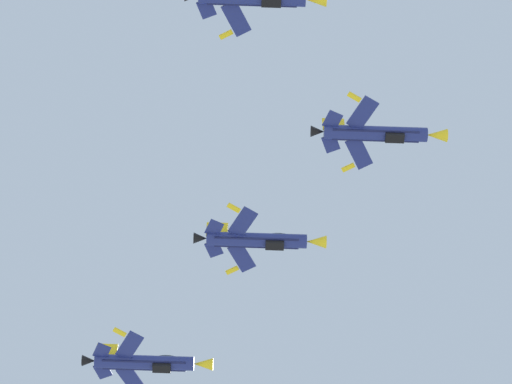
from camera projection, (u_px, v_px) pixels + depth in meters
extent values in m
cylinder|color=navy|center=(375.00, 133.00, 133.96)|extent=(11.88, 5.59, 1.70)
cube|color=#141947|center=(376.00, 135.00, 133.56)|extent=(10.01, 4.76, 0.76)
cone|color=yellow|center=(437.00, 135.00, 134.03)|extent=(2.78, 2.27, 1.56)
cone|color=black|center=(317.00, 131.00, 133.89)|extent=(1.96, 1.81, 1.36)
ellipsoid|color=#192333|center=(398.00, 131.00, 134.52)|extent=(3.47, 2.33, 1.35)
cube|color=black|center=(395.00, 137.00, 133.30)|extent=(2.50, 1.94, 1.10)
cube|color=navy|center=(359.00, 153.00, 135.27)|extent=(2.49, 4.35, 1.28)
cube|color=yellow|center=(348.00, 167.00, 136.39)|extent=(1.67, 0.84, 0.38)
cube|color=navy|center=(363.00, 113.00, 132.47)|extent=(4.31, 4.18, 1.28)
cube|color=yellow|center=(354.00, 97.00, 131.33)|extent=(1.52, 1.58, 0.38)
cube|color=navy|center=(331.00, 143.00, 134.73)|extent=(1.80, 2.24, 0.72)
cube|color=navy|center=(333.00, 120.00, 133.09)|extent=(2.71, 2.75, 0.72)
cube|color=yellow|center=(333.00, 124.00, 135.44)|extent=(2.74, 1.68, 2.56)
cylinder|color=navy|center=(257.00, 240.00, 137.91)|extent=(11.88, 5.59, 1.70)
cube|color=#141947|center=(257.00, 242.00, 137.53)|extent=(10.01, 4.76, 0.82)
cone|color=yellow|center=(316.00, 242.00, 137.98)|extent=(2.78, 2.27, 1.56)
cone|color=black|center=(200.00, 238.00, 137.84)|extent=(1.96, 1.81, 1.36)
ellipsoid|color=#192333|center=(279.00, 237.00, 138.45)|extent=(3.48, 2.37, 1.38)
cube|color=black|center=(275.00, 245.00, 137.27)|extent=(2.51, 1.96, 1.13)
cube|color=navy|center=(242.00, 257.00, 139.33)|extent=(2.49, 4.30, 1.47)
cube|color=yellow|center=(232.00, 270.00, 140.53)|extent=(1.67, 0.84, 0.40)
cube|color=navy|center=(243.00, 223.00, 136.31)|extent=(4.28, 4.15, 1.47)
cube|color=yellow|center=(234.00, 208.00, 135.09)|extent=(1.53, 1.59, 0.40)
cube|color=navy|center=(214.00, 249.00, 138.74)|extent=(1.80, 2.22, 0.82)
cube|color=navy|center=(214.00, 229.00, 136.98)|extent=(2.69, 2.73, 0.82)
cube|color=yellow|center=(217.00, 230.00, 139.34)|extent=(2.78, 1.79, 2.54)
cube|color=#141947|center=(252.00, 0.00, 128.57)|extent=(10.01, 4.76, 0.84)
cone|color=yellow|center=(316.00, 0.00, 129.02)|extent=(2.78, 2.27, 1.56)
cube|color=black|center=(271.00, 2.00, 128.32)|extent=(2.51, 1.97, 1.15)
cube|color=navy|center=(236.00, 18.00, 130.40)|extent=(2.49, 4.29, 1.52)
cube|color=yellow|center=(226.00, 35.00, 131.62)|extent=(1.67, 0.84, 0.41)
cube|color=navy|center=(206.00, 8.00, 129.80)|extent=(1.80, 2.21, 0.85)
cylinder|color=navy|center=(144.00, 362.00, 139.70)|extent=(11.88, 5.59, 1.70)
cube|color=#141947|center=(144.00, 365.00, 139.31)|extent=(10.01, 4.76, 0.77)
cone|color=yellow|center=(203.00, 364.00, 139.77)|extent=(2.78, 2.27, 1.56)
cone|color=black|center=(89.00, 361.00, 139.64)|extent=(1.96, 1.81, 1.36)
ellipsoid|color=#192333|center=(167.00, 360.00, 140.26)|extent=(3.47, 2.34, 1.35)
cube|color=black|center=(162.00, 367.00, 139.05)|extent=(2.50, 1.94, 1.10)
cube|color=navy|center=(131.00, 379.00, 141.03)|extent=(2.49, 4.34, 1.31)
cube|color=navy|center=(130.00, 346.00, 138.19)|extent=(4.31, 4.18, 1.31)
cube|color=yellow|center=(120.00, 332.00, 137.04)|extent=(1.52, 1.58, 0.38)
cube|color=navy|center=(103.00, 371.00, 140.48)|extent=(1.80, 2.24, 0.74)
cube|color=navy|center=(102.00, 352.00, 138.82)|extent=(2.71, 2.75, 0.74)
cube|color=yellow|center=(107.00, 351.00, 141.17)|extent=(2.75, 1.70, 2.56)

